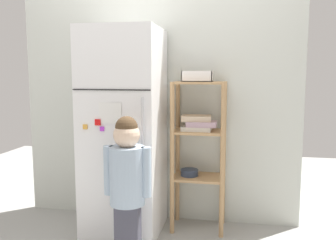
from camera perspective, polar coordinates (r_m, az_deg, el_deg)
The scene contains 6 objects.
ground_plane at distance 3.04m, azimuth -3.01°, elevation -17.39°, with size 6.00×6.00×0.00m, color #999993.
kitchen_wall_back at distance 3.10m, azimuth -1.65°, elevation 3.48°, with size 2.41×0.03×2.12m, color silver.
refrigerator at distance 2.87m, azimuth -6.96°, elevation -1.91°, with size 0.58×0.62×1.62m.
child_standing at distance 2.41m, azimuth -6.49°, elevation -8.70°, with size 0.32×0.24×1.00m.
pantry_shelf_unit at distance 2.90m, azimuth 4.81°, elevation -3.23°, with size 0.43×0.30×1.21m.
fruit_bin at distance 2.87m, azimuth 4.53°, elevation 6.69°, with size 0.24×0.18×0.08m.
Camera 1 is at (0.66, -2.68, 1.27)m, focal length 38.33 mm.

